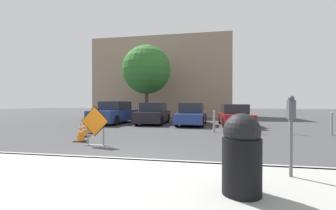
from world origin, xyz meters
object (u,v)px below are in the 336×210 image
traffic_cone_second (84,130)px  parked_car_nearest (115,113)px  traffic_cone_third (88,126)px  traffic_cone_fifth (89,122)px  parked_car_third (192,115)px  bollard_fourth (332,123)px  bollard_third (290,123)px  parked_car_fourth (234,116)px  trash_bin (242,153)px  traffic_cone_nearest (81,132)px  road_closed_sign (95,125)px  parking_meter (291,121)px  parked_car_second (153,114)px  bollard_second (251,123)px  traffic_cone_fourth (88,124)px  bollard_nearest (214,121)px

traffic_cone_second → parked_car_nearest: parked_car_nearest is taller
traffic_cone_third → traffic_cone_fifth: same height
parked_car_third → bollard_fourth: (6.66, -3.72, -0.11)m
parked_car_nearest → bollard_third: bearing=163.4°
parked_car_fourth → bollard_third: 4.27m
parked_car_third → trash_bin: parked_car_third is taller
traffic_cone_nearest → parked_car_nearest: 7.67m
road_closed_sign → parked_car_third: (2.66, 8.04, -0.05)m
traffic_cone_second → bollard_fourth: bearing=13.0°
trash_bin → parking_meter: bearing=44.9°
parked_car_nearest → parked_car_second: parked_car_nearest is taller
parked_car_fourth → parking_meter: 10.77m
parked_car_nearest → bollard_second: size_ratio=4.89×
parked_car_third → bollard_second: size_ratio=4.43×
parked_car_third → parked_car_nearest: bearing=1.4°
parked_car_nearest → trash_bin: 13.84m
parked_car_third → traffic_cone_fifth: bearing=31.2°
trash_bin → bollard_second: trash_bin is taller
road_closed_sign → bollard_third: road_closed_sign is taller
traffic_cone_fifth → bollard_fourth: bearing=-2.4°
traffic_cone_second → parked_car_fourth: size_ratio=0.14×
road_closed_sign → traffic_cone_fourth: 4.62m
traffic_cone_second → traffic_cone_fourth: size_ratio=0.83×
parked_car_third → bollard_fourth: size_ratio=4.07×
bollard_nearest → bollard_third: size_ratio=1.08×
traffic_cone_nearest → parked_car_fourth: size_ratio=0.17×
bollard_third → bollard_nearest: bearing=180.0°
bollard_second → bollard_third: size_ratio=0.96×
bollard_nearest → parking_meter: bearing=-80.1°
traffic_cone_third → parked_car_third: bearing=48.7°
traffic_cone_fifth → bollard_nearest: bollard_nearest is taller
traffic_cone_fourth → bollard_second: (8.36, 0.48, 0.15)m
parking_meter → traffic_cone_third: bearing=142.4°
traffic_cone_fifth → trash_bin: (7.40, -8.55, 0.36)m
parked_car_third → trash_bin: (1.68, -11.75, 0.06)m
traffic_cone_second → traffic_cone_third: 1.08m
traffic_cone_third → traffic_cone_fifth: bearing=119.6°
traffic_cone_third → bollard_fourth: size_ratio=0.72×
parked_car_nearest → parked_car_fourth: size_ratio=1.07×
trash_bin → traffic_cone_fourth: bearing=132.4°
parked_car_fourth → bollard_third: parked_car_fourth is taller
traffic_cone_fourth → parked_car_second: parked_car_second is taller
bollard_third → parked_car_fourth: bearing=120.1°
parked_car_nearest → bollard_fourth: parked_car_nearest is taller
traffic_cone_fourth → parking_meter: (7.85, -6.57, 0.76)m
road_closed_sign → traffic_cone_nearest: bearing=145.0°
parked_car_nearest → bollard_third: (10.46, -3.78, -0.19)m
traffic_cone_nearest → parked_car_nearest: (-1.91, 7.42, 0.35)m
traffic_cone_third → bollard_second: bearing=10.9°
parking_meter → bollard_fourth: bearing=60.4°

